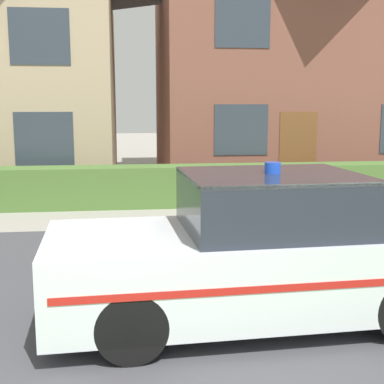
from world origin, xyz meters
name	(u,v)px	position (x,y,z in m)	size (l,w,h in m)	color
road_strip	(133,282)	(0.00, 4.40, 0.01)	(28.00, 6.05, 0.01)	#424247
garden_hedge	(185,186)	(1.24, 9.67, 0.46)	(14.29, 0.82, 0.91)	#4C7233
police_car	(256,254)	(1.29, 3.01, 0.75)	(4.34, 1.89, 1.70)	black
house_right	(292,41)	(5.10, 14.31, 4.24)	(8.53, 6.52, 8.30)	brown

